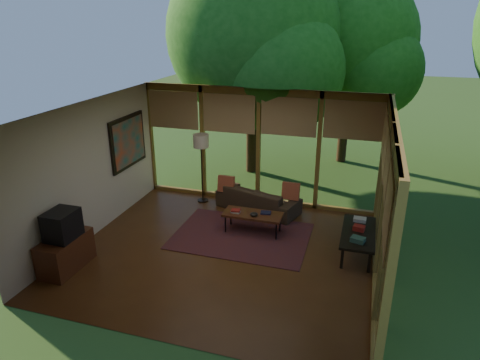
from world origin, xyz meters
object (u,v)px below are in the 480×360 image
(media_cabinet, at_px, (66,253))
(television, at_px, (62,225))
(coffee_table, at_px, (253,215))
(floor_lamp, at_px, (201,145))
(sofa, at_px, (258,199))
(side_console, at_px, (358,234))

(media_cabinet, distance_m, television, 0.55)
(coffee_table, bearing_deg, floor_lamp, 143.02)
(media_cabinet, height_order, television, television)
(floor_lamp, xyz_separation_m, coffee_table, (1.57, -1.18, -1.01))
(floor_lamp, distance_m, coffee_table, 2.21)
(sofa, relative_size, side_console, 1.35)
(coffee_table, distance_m, side_console, 2.10)
(sofa, distance_m, floor_lamp, 1.80)
(television, bearing_deg, sofa, 51.99)
(sofa, xyz_separation_m, side_console, (2.26, -1.31, 0.13))
(side_console, bearing_deg, coffee_table, 173.70)
(sofa, bearing_deg, floor_lamp, 12.55)
(media_cabinet, distance_m, floor_lamp, 3.79)
(sofa, height_order, side_console, sofa)
(sofa, height_order, coffee_table, sofa)
(coffee_table, bearing_deg, side_console, -6.30)
(sofa, relative_size, coffee_table, 1.57)
(media_cabinet, relative_size, coffee_table, 0.83)
(sofa, xyz_separation_m, television, (-2.59, -3.32, 0.57))
(sofa, relative_size, television, 3.44)
(floor_lamp, xyz_separation_m, side_console, (3.66, -1.41, -1.00))
(side_console, bearing_deg, sofa, 149.89)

